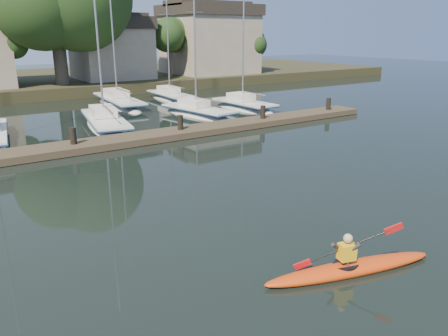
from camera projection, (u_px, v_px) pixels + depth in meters
ground at (326, 243)px, 12.27m from camera, size 160.00×160.00×0.00m
kayak at (350, 266)px, 10.71m from camera, size 4.67×1.82×1.49m
dock at (131, 139)px, 23.28m from camera, size 34.00×2.00×1.80m
sailboat_2 at (106, 130)px, 27.43m from camera, size 3.61×9.17×14.81m
sailboat_3 at (198, 118)px, 31.08m from camera, size 3.20×7.72×12.09m
sailboat_4 at (244, 112)px, 33.69m from camera, size 2.47×7.03×11.77m
sailboat_6 at (119, 107)px, 35.56m from camera, size 2.89×10.27×16.11m
sailboat_7 at (171, 102)px, 38.34m from camera, size 2.26×7.68×12.28m
shore at (43, 58)px, 44.04m from camera, size 90.00×25.25×12.75m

